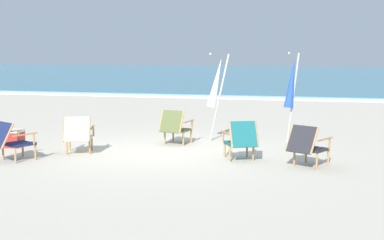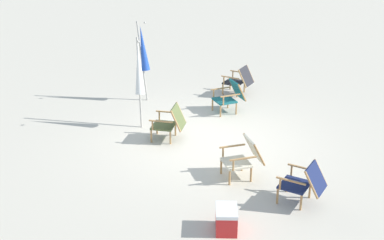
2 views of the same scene
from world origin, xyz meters
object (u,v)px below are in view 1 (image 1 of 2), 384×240
Objects in this scene: umbrella_furled_blue at (292,84)px; cooler_box at (12,138)px; beach_chair_front_left at (175,126)px; beach_chair_back_left at (241,139)px; beach_chair_far_center at (307,145)px; beach_chair_back_right at (78,134)px; beach_chair_mid_center at (11,140)px; umbrella_furled_white at (216,83)px.

umbrella_furled_blue reaches higher than cooler_box.
beach_chair_front_left is 3.66m from cooler_box.
beach_chair_far_center is (1.27, -0.30, -0.00)m from beach_chair_back_left.
beach_chair_front_left reaches higher than beach_chair_back_right.
beach_chair_mid_center is 5.67m from beach_chair_far_center.
beach_chair_far_center is at bearing -48.22° from umbrella_furled_white.
beach_chair_far_center is at bearing -2.12° from beach_chair_back_right.
beach_chair_back_left is 5.21m from cooler_box.
beach_chair_front_left reaches higher than cooler_box.
beach_chair_front_left is 0.39× the size of umbrella_furled_white.
beach_chair_back_right is at bearing -12.44° from cooler_box.
beach_chair_far_center is at bearing 8.18° from beach_chair_mid_center.
beach_chair_mid_center is (-4.34, -1.11, -0.00)m from beach_chair_back_left.
beach_chair_mid_center is 4.81m from umbrella_furled_white.
beach_chair_back_right is 4.93m from umbrella_furled_blue.
beach_chair_back_left is 0.97× the size of beach_chair_far_center.
cooler_box is at bearing -161.89° from umbrella_furled_blue.
beach_chair_far_center is (4.65, -0.17, -0.00)m from beach_chair_back_right.
beach_chair_back_left reaches higher than cooler_box.
cooler_box is (-6.02, -1.97, -1.18)m from umbrella_furled_blue.
beach_chair_back_right is 1.87m from cooler_box.
umbrella_furled_blue reaches higher than beach_chair_back_right.
umbrella_furled_white is (-0.91, 2.14, 0.94)m from beach_chair_back_left.
umbrella_furled_blue is 1.01× the size of umbrella_furled_white.
beach_chair_front_left reaches higher than beach_chair_mid_center.
beach_chair_mid_center is 1.64m from cooler_box.
beach_chair_back_right is 0.42× the size of umbrella_furled_white.
beach_chair_front_left is 0.86× the size of beach_chair_mid_center.
beach_chair_back_left is at bearing -2.99° from cooler_box.
umbrella_furled_blue is (-0.44, 2.54, 0.96)m from beach_chair_far_center.
umbrella_furled_white reaches higher than beach_chair_back_left.
beach_chair_back_left is at bearing 14.29° from beach_chair_mid_center.
umbrella_furled_blue is at bearing 18.39° from beach_chair_front_left.
beach_chair_back_right is 1.80× the size of cooler_box.
beach_chair_back_left reaches higher than beach_chair_mid_center.
umbrella_furled_blue reaches higher than umbrella_furled_white.
beach_chair_back_left is 1.30m from beach_chair_far_center.
beach_chair_back_left is at bearing -39.05° from beach_chair_front_left.
beach_chair_front_left is at bearing 140.95° from beach_chair_back_left.
umbrella_furled_blue is at bearing 29.36° from beach_chair_back_right.
umbrella_furled_white is at bearing -176.73° from umbrella_furled_blue.
beach_chair_mid_center reaches higher than cooler_box.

